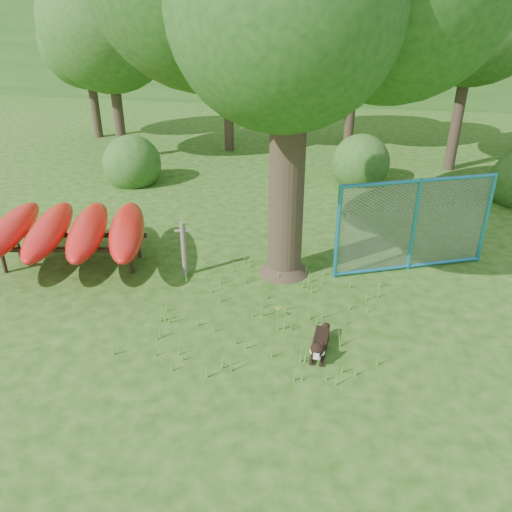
# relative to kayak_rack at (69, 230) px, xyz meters

# --- Properties ---
(ground) EXTENTS (80.00, 80.00, 0.00)m
(ground) POSITION_rel_kayak_rack_xyz_m (3.96, -1.98, -0.81)
(ground) COLOR #1E450D
(ground) RESTS_ON ground
(wooden_post) EXTENTS (0.32, 0.15, 1.18)m
(wooden_post) POSITION_rel_kayak_rack_xyz_m (2.50, 0.04, -0.19)
(wooden_post) COLOR brown
(wooden_post) RESTS_ON ground
(kayak_rack) EXTENTS (4.04, 3.61, 1.06)m
(kayak_rack) POSITION_rel_kayak_rack_xyz_m (0.00, 0.00, 0.00)
(kayak_rack) COLOR black
(kayak_rack) RESTS_ON ground
(husky_dog) EXTENTS (0.27, 0.98, 0.44)m
(husky_dog) POSITION_rel_kayak_rack_xyz_m (5.45, -2.04, -0.66)
(husky_dog) COLOR black
(husky_dog) RESTS_ON ground
(fence_section) EXTENTS (3.16, 1.47, 3.33)m
(fence_section) POSITION_rel_kayak_rack_xyz_m (7.06, 1.22, 0.19)
(fence_section) COLOR teal
(fence_section) RESTS_ON ground
(wildflower_clump) EXTENTS (0.10, 0.10, 0.22)m
(wildflower_clump) POSITION_rel_kayak_rack_xyz_m (4.63, -1.16, -0.64)
(wildflower_clump) COLOR #508D2E
(wildflower_clump) RESTS_ON ground
(bg_tree_a) EXTENTS (4.40, 4.40, 6.70)m
(bg_tree_a) POSITION_rel_kayak_rack_xyz_m (-2.54, 8.02, 3.67)
(bg_tree_a) COLOR #31251B
(bg_tree_a) RESTS_ON ground
(bg_tree_c) EXTENTS (4.00, 4.00, 6.12)m
(bg_tree_c) POSITION_rel_kayak_rack_xyz_m (5.46, 11.02, 3.29)
(bg_tree_c) COLOR #31251B
(bg_tree_c) RESTS_ON ground
(bg_tree_d) EXTENTS (4.80, 4.80, 7.50)m
(bg_tree_d) POSITION_rel_kayak_rack_xyz_m (8.96, 9.02, 4.27)
(bg_tree_d) COLOR #31251B
(bg_tree_d) RESTS_ON ground
(bg_tree_f) EXTENTS (3.60, 3.60, 5.55)m
(bg_tree_f) POSITION_rel_kayak_rack_xyz_m (-5.04, 11.02, 2.92)
(bg_tree_f) COLOR #31251B
(bg_tree_f) RESTS_ON ground
(shrub_left) EXTENTS (1.80, 1.80, 1.80)m
(shrub_left) POSITION_rel_kayak_rack_xyz_m (-1.04, 5.52, -0.81)
(shrub_left) COLOR #25521A
(shrub_left) RESTS_ON ground
(shrub_mid) EXTENTS (1.80, 1.80, 1.80)m
(shrub_mid) POSITION_rel_kayak_rack_xyz_m (5.96, 7.02, -0.81)
(shrub_mid) COLOR #25521A
(shrub_mid) RESTS_ON ground
(wooded_hillside) EXTENTS (80.00, 12.00, 6.00)m
(wooded_hillside) POSITION_rel_kayak_rack_xyz_m (3.96, 26.02, 2.19)
(wooded_hillside) COLOR #25521A
(wooded_hillside) RESTS_ON ground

